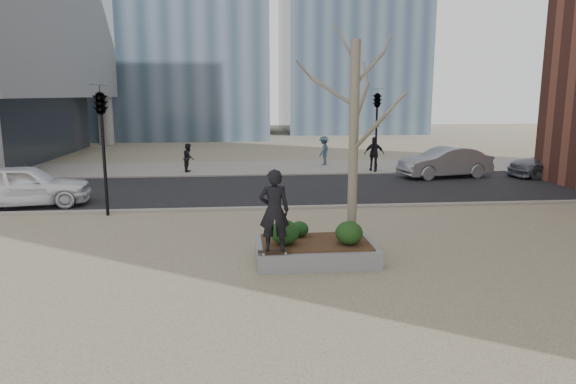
{
  "coord_description": "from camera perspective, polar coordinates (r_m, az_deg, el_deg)",
  "views": [
    {
      "loc": [
        -0.91,
        -12.45,
        4.15
      ],
      "look_at": [
        0.5,
        2.0,
        1.4
      ],
      "focal_mm": 32.0,
      "sensor_mm": 36.0,
      "label": 1
    }
  ],
  "objects": [
    {
      "name": "street",
      "position": [
        22.84,
        -3.2,
        0.26
      ],
      "size": [
        60.0,
        8.0,
        0.02
      ],
      "primitive_type": "cube",
      "color": "black",
      "rests_on": "ground"
    },
    {
      "name": "shrub_left",
      "position": [
        12.76,
        -0.37,
        -4.51
      ],
      "size": [
        0.72,
        0.72,
        0.61
      ],
      "primitive_type": "ellipsoid",
      "color": "#103514",
      "rests_on": "planter_mulch"
    },
    {
      "name": "sycamore_tree",
      "position": [
        13.08,
        7.38,
        9.07
      ],
      "size": [
        2.8,
        2.8,
        6.6
      ],
      "primitive_type": null,
      "color": "gray",
      "rests_on": "planter_mulch"
    },
    {
      "name": "planter",
      "position": [
        13.19,
        3.03,
        -6.6
      ],
      "size": [
        3.0,
        2.0,
        0.45
      ],
      "primitive_type": "cube",
      "color": "gray",
      "rests_on": "ground"
    },
    {
      "name": "shrub_middle",
      "position": [
        13.48,
        1.29,
        -4.13
      ],
      "size": [
        0.48,
        0.48,
        0.41
      ],
      "primitive_type": "ellipsoid",
      "color": "black",
      "rests_on": "planter_mulch"
    },
    {
      "name": "car_silver",
      "position": [
        27.33,
        17.03,
        3.19
      ],
      "size": [
        4.88,
        2.39,
        1.54
      ],
      "primitive_type": "imported",
      "rotation": [
        0.0,
        0.0,
        4.88
      ],
      "color": "#96999E",
      "rests_on": "street"
    },
    {
      "name": "traffic_light_far",
      "position": [
        28.11,
        9.79,
        6.69
      ],
      "size": [
        0.6,
        2.48,
        4.5
      ],
      "primitive_type": null,
      "color": "black",
      "rests_on": "ground"
    },
    {
      "name": "shrub_right",
      "position": [
        12.85,
        6.8,
        -4.54
      ],
      "size": [
        0.69,
        0.69,
        0.58
      ],
      "primitive_type": "ellipsoid",
      "color": "#103413",
      "rests_on": "planter_mulch"
    },
    {
      "name": "planter_mulch",
      "position": [
        13.12,
        3.04,
        -5.58
      ],
      "size": [
        2.7,
        1.7,
        0.04
      ],
      "primitive_type": "cube",
      "color": "#382314",
      "rests_on": "planter"
    },
    {
      "name": "pedestrian_b",
      "position": [
        30.79,
        3.99,
        4.61
      ],
      "size": [
        1.1,
        1.29,
        1.73
      ],
      "primitive_type": "imported",
      "rotation": [
        0.0,
        0.0,
        4.2
      ],
      "color": "#395367",
      "rests_on": "far_sidewalk"
    },
    {
      "name": "pedestrian_c",
      "position": [
        28.74,
        9.56,
        4.19
      ],
      "size": [
        1.15,
        0.63,
        1.86
      ],
      "primitive_type": "imported",
      "rotation": [
        0.0,
        0.0,
        2.98
      ],
      "color": "black",
      "rests_on": "far_sidewalk"
    },
    {
      "name": "car_third",
      "position": [
        29.57,
        27.72,
        2.85
      ],
      "size": [
        4.95,
        2.11,
        1.42
      ],
      "primitive_type": "imported",
      "rotation": [
        0.0,
        0.0,
        4.69
      ],
      "color": "slate",
      "rests_on": "street"
    },
    {
      "name": "pedestrian_a",
      "position": [
        28.5,
        -10.97,
        3.77
      ],
      "size": [
        0.63,
        0.79,
        1.55
      ],
      "primitive_type": "imported",
      "rotation": [
        0.0,
        0.0,
        1.51
      ],
      "color": "black",
      "rests_on": "far_sidewalk"
    },
    {
      "name": "skateboard",
      "position": [
        12.21,
        -1.52,
        -6.72
      ],
      "size": [
        0.79,
        0.22,
        0.08
      ],
      "primitive_type": null,
      "rotation": [
        0.0,
        0.0,
        0.03
      ],
      "color": "black",
      "rests_on": "planter"
    },
    {
      "name": "far_sidewalk",
      "position": [
        29.75,
        -3.78,
        2.7
      ],
      "size": [
        60.0,
        6.0,
        0.02
      ],
      "primitive_type": "cube",
      "color": "gray",
      "rests_on": "ground"
    },
    {
      "name": "skateboarder",
      "position": [
        11.95,
        -1.55,
        -2.07
      ],
      "size": [
        0.74,
        0.5,
        1.96
      ],
      "primitive_type": "imported",
      "rotation": [
        0.0,
        0.0,
        3.09
      ],
      "color": "black",
      "rests_on": "skateboard"
    },
    {
      "name": "police_car",
      "position": [
        21.6,
        -27.27,
        0.65
      ],
      "size": [
        4.93,
        2.63,
        1.6
      ],
      "primitive_type": "imported",
      "rotation": [
        0.0,
        0.0,
        1.74
      ],
      "color": "white",
      "rests_on": "street"
    },
    {
      "name": "ground",
      "position": [
        13.15,
        -1.33,
        -7.67
      ],
      "size": [
        120.0,
        120.0,
        0.0
      ],
      "primitive_type": "plane",
      "color": "#9C9172",
      "rests_on": "ground"
    },
    {
      "name": "traffic_light_near",
      "position": [
        18.72,
        -19.8,
        4.27
      ],
      "size": [
        0.6,
        2.48,
        4.5
      ],
      "primitive_type": null,
      "color": "black",
      "rests_on": "ground"
    }
  ]
}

